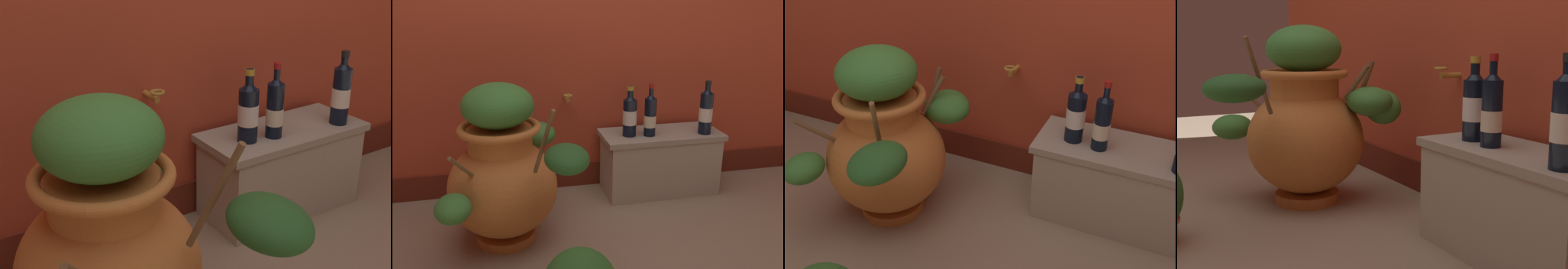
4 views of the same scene
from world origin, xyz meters
TOP-DOWN VIEW (x-y plane):
  - terracotta_urn at (-0.44, 0.56)m, footprint 0.63×0.87m
  - stone_ledge at (0.50, 0.92)m, footprint 0.72×0.31m
  - wine_bottle_left at (0.41, 0.88)m, footprint 0.07×0.07m
  - wine_bottle_middle at (0.30, 0.90)m, footprint 0.08×0.08m
  - wine_bottle_right at (0.74, 0.84)m, footprint 0.08×0.08m

SIDE VIEW (x-z plane):
  - stone_ledge at x=0.50m, z-range 0.01..0.39m
  - terracotta_urn at x=-0.44m, z-range -0.03..0.76m
  - wine_bottle_left at x=0.41m, z-range 0.35..0.66m
  - wine_bottle_middle at x=0.30m, z-range 0.36..0.66m
  - wine_bottle_right at x=0.74m, z-range 0.36..0.68m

